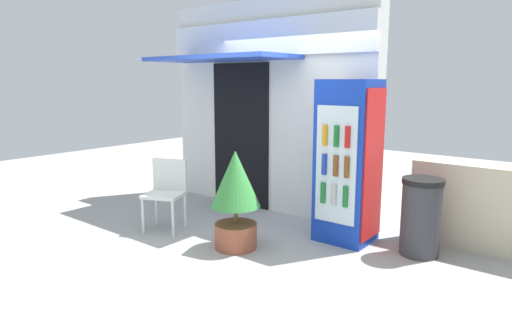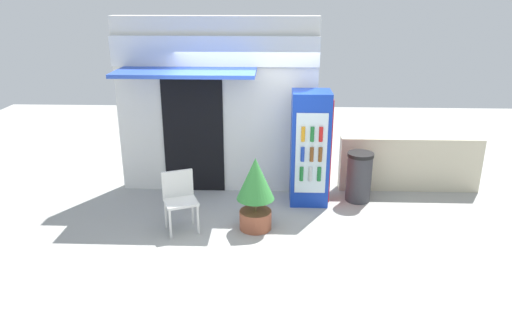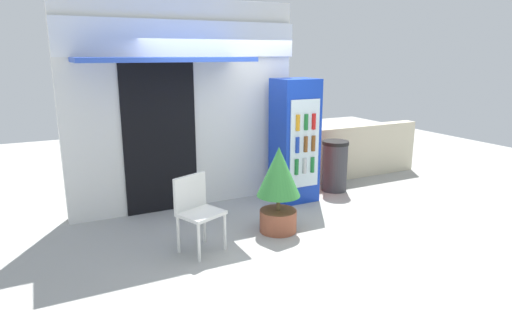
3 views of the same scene
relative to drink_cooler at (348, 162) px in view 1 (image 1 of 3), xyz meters
name	(u,v)px [view 1 (image 1 of 3)]	position (x,y,z in m)	size (l,w,h in m)	color
ground	(238,240)	(-1.03, -0.81, -0.97)	(16.00, 16.00, 0.00)	#A3A39E
storefront_building	(265,103)	(-1.64, 0.54, 0.63)	(3.48, 1.21, 3.06)	silver
drink_cooler	(348,162)	(0.00, 0.00, 0.00)	(0.65, 0.62, 1.93)	#1438B2
plastic_chair	(167,188)	(-2.02, -1.07, -0.42)	(0.59, 0.56, 0.91)	silver
potted_plant_near_shop	(236,193)	(-0.88, -1.02, -0.31)	(0.57, 0.57, 1.14)	#995138
trash_bin	(421,217)	(0.86, 0.09, -0.53)	(0.45, 0.45, 0.87)	#38383D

